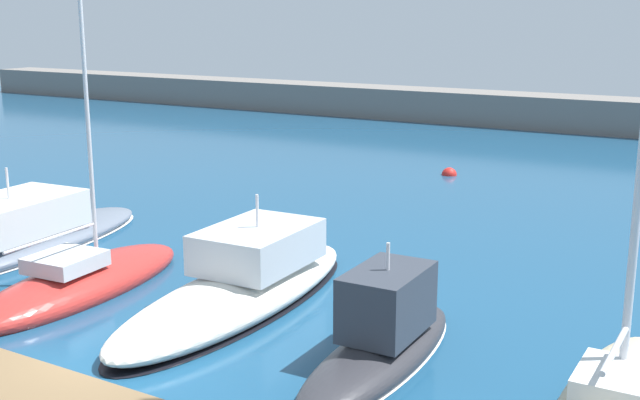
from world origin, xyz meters
TOP-DOWN VIEW (x-y plane):
  - ground_plane at (0.00, 0.00)m, footprint 120.00×120.00m
  - dock_pier at (0.00, -2.09)m, footprint 25.90×1.60m
  - breakwater_seawall at (0.00, 41.31)m, footprint 108.00×3.57m
  - motorboat_slate_nearest at (-9.06, 5.01)m, footprint 4.04×10.62m
  - sailboat_red_second at (-4.38, 3.19)m, footprint 2.95×7.74m
  - motorboat_ivory_third at (-0.08, 4.72)m, footprint 3.17×9.78m
  - motorboat_charcoal_fourth at (4.61, 3.34)m, footprint 1.98×6.66m
  - mooring_buoy_red at (-1.83, 23.37)m, footprint 0.71×0.71m

SIDE VIEW (x-z plane):
  - ground_plane at x=0.00m, z-range 0.00..0.00m
  - mooring_buoy_red at x=-1.83m, z-range -0.35..0.35m
  - sailboat_red_second at x=-4.38m, z-range -6.94..7.46m
  - dock_pier at x=0.00m, z-range 0.00..0.59m
  - motorboat_slate_nearest at x=-9.06m, z-range -0.99..1.95m
  - motorboat_charcoal_fourth at x=4.61m, z-range -0.94..1.94m
  - motorboat_ivory_third at x=-0.08m, z-range -0.97..2.00m
  - breakwater_seawall at x=0.00m, z-range 0.00..2.15m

